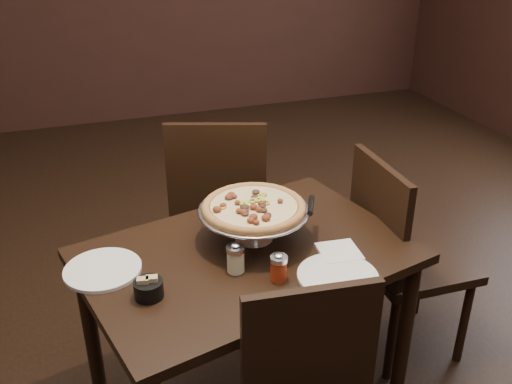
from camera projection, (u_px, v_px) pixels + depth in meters
name	position (u px, v px, depth m)	size (l,w,h in m)	color
room	(268.00, 42.00, 1.83)	(6.04, 7.04, 2.84)	black
dining_table	(247.00, 273.00, 2.05)	(1.27, 0.99, 0.70)	black
pizza_stand	(254.00, 208.00, 2.02)	(0.40, 0.40, 0.16)	silver
parmesan_shaker	(236.00, 258.00, 1.88)	(0.06, 0.06, 0.11)	beige
pepper_flake_shaker	(279.00, 267.00, 1.84)	(0.06, 0.06, 0.10)	maroon
packet_caddy	(149.00, 288.00, 1.76)	(0.09, 0.09, 0.07)	black
napkin_stack	(339.00, 252.00, 1.99)	(0.14, 0.14, 0.01)	white
plate_left	(103.00, 270.00, 1.90)	(0.26, 0.26, 0.01)	white
plate_near	(338.00, 276.00, 1.86)	(0.27, 0.27, 0.01)	white
serving_spatula	(311.00, 206.00, 2.04)	(0.17, 0.17, 0.02)	silver
chair_far	(219.00, 200.00, 2.75)	(0.57, 0.57, 0.96)	black
chair_side	(400.00, 252.00, 2.38)	(0.44, 0.44, 0.92)	black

